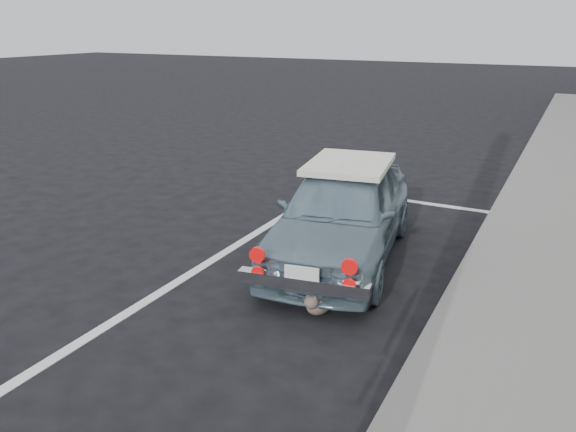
# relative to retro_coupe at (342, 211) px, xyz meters

# --- Properties ---
(pline_front) EXTENTS (3.00, 0.12, 0.01)m
(pline_front) POSITION_rel_retro_coupe_xyz_m (0.10, 2.56, -0.57)
(pline_front) COLOR silver
(pline_front) RESTS_ON ground
(pline_side) EXTENTS (0.12, 7.00, 0.01)m
(pline_side) POSITION_rel_retro_coupe_xyz_m (-1.30, -0.94, -0.57)
(pline_side) COLOR silver
(pline_side) RESTS_ON ground
(retro_coupe) EXTENTS (1.86, 3.50, 1.13)m
(retro_coupe) POSITION_rel_retro_coupe_xyz_m (0.00, 0.00, 0.00)
(retro_coupe) COLOR slate
(retro_coupe) RESTS_ON ground
(cat) EXTENTS (0.27, 0.53, 0.28)m
(cat) POSITION_rel_retro_coupe_xyz_m (0.35, -1.42, -0.44)
(cat) COLOR #67594E
(cat) RESTS_ON ground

